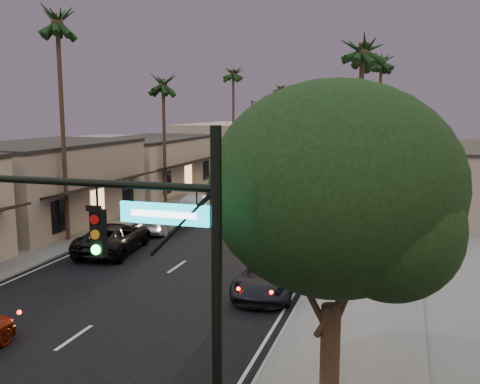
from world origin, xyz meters
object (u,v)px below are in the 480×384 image
Objects in this scene: palm_rb at (381,58)px; palm_far at (280,86)px; streetlight_left at (254,131)px; oncoming_pickup at (114,237)px; palm_lb at (57,15)px; palm_ra at (363,44)px; streetlight_right at (360,138)px; palm_ld at (233,70)px; arch at (325,126)px; curbside_black at (307,246)px; palm_lc at (163,79)px; corner_tree at (337,197)px; traffic_signal at (129,258)px; palm_rc at (388,88)px; oncoming_silver at (164,220)px; curbside_near at (268,276)px.

palm_rb reaches higher than palm_far.
oncoming_pickup is at bearing -86.46° from streetlight_left.
palm_lb is 1.15× the size of palm_far.
palm_ra is at bearing -72.62° from palm_far.
palm_ld is (-15.52, 10.00, 7.09)m from streetlight_right.
arch is 2.84× the size of curbside_black.
palm_lc is (0.00, 14.00, -2.92)m from palm_lb.
corner_tree is 0.67× the size of palm_ra.
oncoming_pickup is at bearing -75.43° from palm_lc.
traffic_signal reaches higher than oncoming_pickup.
palm_lc is at bearing -82.94° from oncoming_pickup.
streetlight_right is 0.74× the size of palm_rc.
corner_tree reaches higher than oncoming_silver.
streetlight_right reaches higher than oncoming_pickup.
curbside_black reaches higher than oncoming_silver.
palm_ra is at bearing -173.18° from oncoming_pickup.
palm_far reaches higher than traffic_signal.
curbside_black is (13.09, -35.84, -4.55)m from streetlight_left.
corner_tree is at bearing -81.38° from arch.
palm_lb is 14.04m from oncoming_silver.
palm_lb is at bearing -90.31° from palm_far.
palm_rb reaches higher than oncoming_pickup.
palm_ra is 2.44× the size of curbside_near.
streetlight_left reaches higher than arch.
palm_ld is 1.08× the size of palm_far.
oncoming_pickup is at bearing -115.31° from streetlight_right.
arch is 35.41m from palm_lc.
arch is at bearing 145.11° from palm_rc.
streetlight_left reaches higher than curbside_near.
palm_ra reaches higher than streetlight_left.
streetlight_right is at bearing -43.21° from streetlight_left.
palm_rb is 20.09m from palm_rc.
palm_lb reaches higher than palm_lc.
palm_lb is at bearing 156.85° from curbside_near.
oncoming_pickup is (-13.21, -23.37, -11.58)m from palm_rb.
palm_rb is 1.16× the size of palm_rc.
palm_lc is at bearing 137.38° from curbside_black.
streetlight_right reaches higher than curbside_near.
palm_rc reaches higher than curbside_near.
arch is 1.00× the size of palm_lb.
oncoming_pickup is at bearing -106.93° from palm_rc.
streetlight_left is 43.40m from curbside_near.
palm_ld is 42.47m from curbside_near.
palm_ld is (-1.68, -3.00, 7.09)m from streetlight_left.
curbside_black is at bearing -43.15° from palm_lc.
palm_lb is (-18.08, 14.55, 7.41)m from corner_tree.
palm_rc is (1.68, 19.00, 5.14)m from streetlight_right.
corner_tree is at bearing -38.83° from palm_lb.
palm_ra is 11.09m from curbside_black.
oncoming_pickup is at bearing -83.37° from palm_ld.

